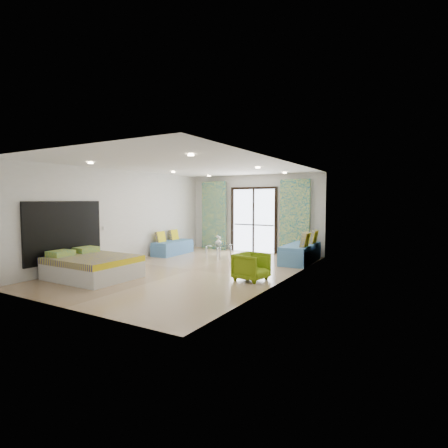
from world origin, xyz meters
The scene contains 24 objects.
floor centered at (0.00, 0.00, 0.00)m, with size 5.00×7.50×0.01m, color #A18260, non-canonical shape.
ceiling centered at (0.00, 0.00, 2.70)m, with size 5.00×7.50×0.01m, color silver, non-canonical shape.
wall_back centered at (0.00, 3.75, 1.35)m, with size 5.00×0.01×2.70m, color silver, non-canonical shape.
wall_front centered at (0.00, -3.75, 1.35)m, with size 5.00×0.01×2.70m, color silver, non-canonical shape.
wall_left centered at (-2.50, 0.00, 1.35)m, with size 0.01×7.50×2.70m, color silver, non-canonical shape.
wall_right centered at (2.50, 0.00, 1.35)m, with size 0.01×7.50×2.70m, color silver, non-canonical shape.
balcony_door centered at (0.00, 3.72, 1.26)m, with size 1.76×0.08×2.28m.
balcony_rail centered at (0.00, 3.73, 0.95)m, with size 1.52×0.03×0.04m, color #595451.
curtain_left centered at (-1.55, 3.57, 1.25)m, with size 1.00×0.10×2.50m, color white.
curtain_right centered at (1.55, 3.57, 1.25)m, with size 1.00×0.10×2.50m, color white.
downlight_a centered at (-1.40, -2.00, 2.67)m, with size 0.12×0.12×0.02m, color #FFE0B2.
downlight_b centered at (1.40, -2.00, 2.67)m, with size 0.12×0.12×0.02m, color #FFE0B2.
downlight_c centered at (-1.40, 1.00, 2.67)m, with size 0.12×0.12×0.02m, color #FFE0B2.
downlight_d centered at (1.40, 1.00, 2.67)m, with size 0.12×0.12×0.02m, color #FFE0B2.
downlight_e centered at (-1.40, 3.00, 2.67)m, with size 0.12×0.12×0.02m, color #FFE0B2.
downlight_f centered at (1.40, 3.00, 2.67)m, with size 0.12×0.12×0.02m, color #FFE0B2.
headboard centered at (-2.46, -1.97, 1.05)m, with size 0.06×2.10×1.50m, color black.
switch_plate centered at (-2.47, -0.72, 1.05)m, with size 0.02×0.10×0.10m, color silver.
bed centered at (-1.48, -1.97, 0.27)m, with size 1.87×1.53×0.65m.
daybed_left centered at (-2.11, 1.82, 0.25)m, with size 0.71×1.64×0.80m.
daybed_right centered at (2.12, 2.49, 0.29)m, with size 0.79×1.93×0.94m.
coffee_table centered at (-0.39, 1.97, 0.37)m, with size 0.71×0.71×0.72m.
vase centered at (-0.38, 1.94, 0.51)m, with size 0.20×0.20×0.20m, color white.
armchair centered at (1.85, -0.29, 0.34)m, with size 0.67×0.62×0.68m, color olive.
Camera 1 is at (5.26, -7.41, 1.84)m, focal length 28.00 mm.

